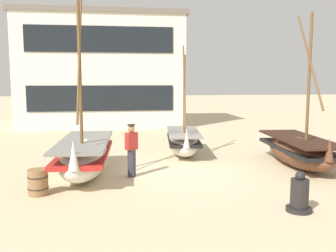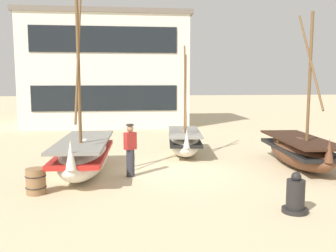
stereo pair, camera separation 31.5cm
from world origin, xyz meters
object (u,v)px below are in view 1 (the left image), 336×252
(fishing_boat_near_left, at_px, (183,141))
(capstan_winch, at_px, (299,195))
(harbor_building_main, at_px, (102,70))
(fishing_boat_far_right, at_px, (299,150))
(wooden_barrel, at_px, (38,182))
(fisherman_by_hull, at_px, (132,151))
(fishing_boat_centre_large, at_px, (85,156))

(fishing_boat_near_left, distance_m, capstan_winch, 7.14)
(capstan_winch, relative_size, harbor_building_main, 0.09)
(fishing_boat_far_right, distance_m, harbor_building_main, 15.55)
(wooden_barrel, bearing_deg, fisherman_by_hull, 31.05)
(fishing_boat_near_left, xyz_separation_m, fishing_boat_centre_large, (-3.75, -2.89, 0.10))
(capstan_winch, bearing_deg, fishing_boat_centre_large, 141.94)
(fishing_boat_near_left, relative_size, harbor_building_main, 0.41)
(wooden_barrel, height_order, harbor_building_main, harbor_building_main)
(fisherman_by_hull, height_order, capstan_winch, fisherman_by_hull)
(fisherman_by_hull, height_order, wooden_barrel, fisherman_by_hull)
(fishing_boat_far_right, bearing_deg, wooden_barrel, -165.59)
(fishing_boat_centre_large, bearing_deg, fishing_boat_far_right, 1.93)
(harbor_building_main, bearing_deg, capstan_winch, -74.07)
(fisherman_by_hull, height_order, harbor_building_main, harbor_building_main)
(fishing_boat_near_left, height_order, fisherman_by_hull, fishing_boat_near_left)
(capstan_winch, relative_size, wooden_barrel, 1.37)
(fishing_boat_centre_large, bearing_deg, fishing_boat_near_left, 37.58)
(fishing_boat_far_right, bearing_deg, capstan_winch, -117.09)
(harbor_building_main, bearing_deg, fishing_boat_near_left, -71.56)
(wooden_barrel, bearing_deg, fishing_boat_far_right, 14.41)
(fishing_boat_centre_large, xyz_separation_m, wooden_barrel, (-1.08, -1.94, -0.30))
(fisherman_by_hull, xyz_separation_m, wooden_barrel, (-2.56, -1.54, -0.48))
(fishing_boat_near_left, xyz_separation_m, fishing_boat_far_right, (3.70, -2.63, 0.03))
(fishing_boat_centre_large, distance_m, fisherman_by_hull, 1.55)
(fishing_boat_centre_large, height_order, capstan_winch, fishing_boat_centre_large)
(fishing_boat_far_right, relative_size, fisherman_by_hull, 3.15)
(fisherman_by_hull, xyz_separation_m, harbor_building_main, (-1.32, 14.03, 2.85))
(fishing_boat_centre_large, height_order, wooden_barrel, fishing_boat_centre_large)
(fishing_boat_far_right, relative_size, capstan_winch, 5.52)
(fishing_boat_centre_large, bearing_deg, wooden_barrel, -119.01)
(wooden_barrel, bearing_deg, fishing_boat_centre_large, 60.99)
(fishing_boat_near_left, relative_size, fishing_boat_centre_large, 0.75)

